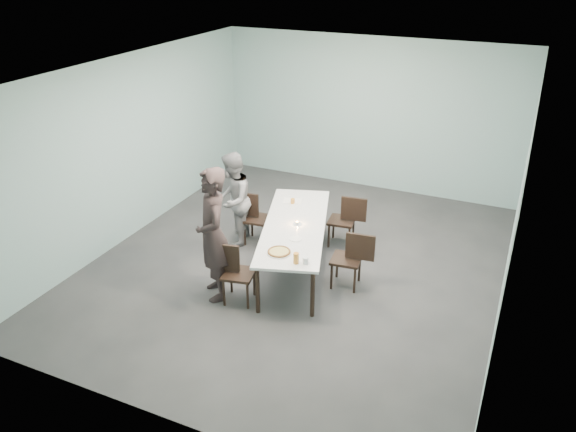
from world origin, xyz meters
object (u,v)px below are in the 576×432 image
at_px(chair_near_left, 233,269).
at_px(chair_far_left, 253,214).
at_px(amber_tumbler, 293,201).
at_px(diner_near, 213,235).
at_px(beer_glass, 296,258).
at_px(water_tumbler, 305,260).
at_px(diner_far, 233,200).
at_px(chair_near_right, 352,256).
at_px(chair_far_right, 347,218).
at_px(side_plate, 295,239).
at_px(pizza, 279,252).
at_px(tealight, 297,223).
at_px(table, 295,228).

height_order(chair_near_left, chair_far_left, same).
bearing_deg(amber_tumbler, diner_near, -102.24).
relative_size(diner_near, beer_glass, 12.86).
height_order(beer_glass, water_tumbler, beer_glass).
height_order(diner_far, beer_glass, diner_far).
relative_size(chair_near_right, chair_far_right, 1.00).
bearing_deg(side_plate, diner_near, -142.40).
xyz_separation_m(chair_near_right, water_tumbler, (-0.38, -0.85, 0.29)).
bearing_deg(chair_far_right, side_plate, 72.06).
relative_size(diner_far, beer_glass, 10.55).
height_order(chair_far_right, side_plate, chair_far_right).
bearing_deg(pizza, chair_far_left, 129.08).
relative_size(chair_near_right, beer_glass, 5.80).
xyz_separation_m(chair_far_left, side_plate, (1.17, -0.92, 0.25)).
height_order(diner_near, amber_tumbler, diner_near).
distance_m(chair_near_left, chair_far_right, 2.35).
bearing_deg(tealight, side_plate, -69.58).
bearing_deg(water_tumbler, diner_far, 144.34).
relative_size(table, chair_near_left, 3.16).
bearing_deg(chair_near_right, pizza, 36.62).
xyz_separation_m(pizza, tealight, (-0.12, 0.90, 0.00)).
xyz_separation_m(table, diner_far, (-1.24, 0.33, 0.10)).
bearing_deg(table, water_tumbler, -59.38).
bearing_deg(chair_near_left, amber_tumbler, 75.02).
height_order(diner_far, tealight, diner_far).
distance_m(chair_near_right, water_tumbler, 0.97).
height_order(side_plate, beer_glass, beer_glass).
height_order(chair_near_right, chair_far_right, same).
bearing_deg(pizza, diner_near, -163.90).
distance_m(chair_near_right, chair_far_right, 1.25).
relative_size(chair_near_left, chair_near_right, 1.00).
height_order(chair_far_right, tealight, chair_far_right).
xyz_separation_m(tealight, amber_tumbler, (-0.36, 0.66, 0.02)).
relative_size(chair_far_left, chair_near_right, 1.00).
bearing_deg(diner_far, diner_near, 5.17).
distance_m(table, tealight, 0.09).
bearing_deg(table, chair_far_left, 152.51).
xyz_separation_m(chair_near_left, chair_far_right, (0.92, 2.17, 0.00)).
xyz_separation_m(diner_far, water_tumbler, (1.82, -1.30, 0.00)).
distance_m(table, pizza, 0.89).
height_order(chair_far_right, beer_glass, beer_glass).
xyz_separation_m(chair_far_left, diner_near, (0.25, -1.63, 0.46)).
distance_m(chair_near_right, side_plate, 0.85).
bearing_deg(pizza, chair_near_left, -155.45).
bearing_deg(chair_far_left, diner_far, -152.33).
relative_size(beer_glass, water_tumbler, 1.67).
bearing_deg(amber_tumbler, beer_glass, -64.98).
height_order(table, tealight, tealight).
xyz_separation_m(chair_far_right, diner_far, (-1.72, -0.70, 0.29)).
height_order(chair_near_left, tealight, chair_near_left).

